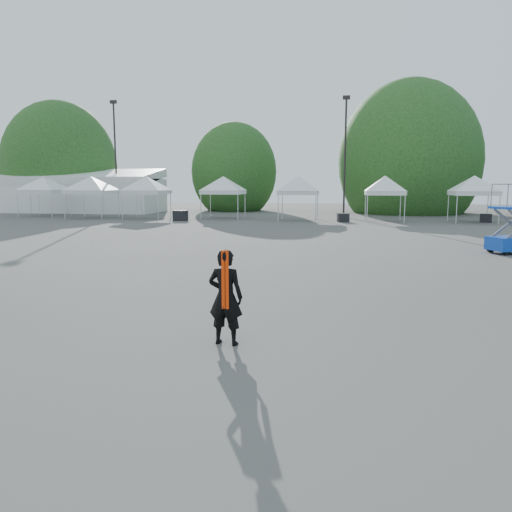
# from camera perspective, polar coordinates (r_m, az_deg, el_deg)

# --- Properties ---
(ground) EXTENTS (120.00, 120.00, 0.00)m
(ground) POSITION_cam_1_polar(r_m,az_deg,el_deg) (11.05, -4.58, -6.34)
(ground) COLOR #474442
(ground) RESTS_ON ground
(marquee) EXTENTS (15.00, 6.25, 4.23)m
(marquee) POSITION_cam_1_polar(r_m,az_deg,el_deg) (51.62, -19.20, 6.96)
(marquee) COLOR white
(marquee) RESTS_ON ground
(light_pole_west) EXTENTS (0.60, 0.25, 10.30)m
(light_pole_west) POSITION_cam_1_polar(r_m,az_deg,el_deg) (49.01, -15.79, 11.51)
(light_pole_west) COLOR black
(light_pole_west) RESTS_ON ground
(light_pole_east) EXTENTS (0.60, 0.25, 9.80)m
(light_pole_east) POSITION_cam_1_polar(r_m,az_deg,el_deg) (42.45, 10.15, 11.88)
(light_pole_east) COLOR black
(light_pole_east) RESTS_ON ground
(tree_far_w) EXTENTS (4.80, 4.80, 7.30)m
(tree_far_w) POSITION_cam_1_polar(r_m,az_deg,el_deg) (56.22, -21.48, 9.54)
(tree_far_w) COLOR #382314
(tree_far_w) RESTS_ON ground
(tree_mid_w) EXTENTS (4.16, 4.16, 6.33)m
(tree_mid_w) POSITION_cam_1_polar(r_m,az_deg,el_deg) (51.48, -2.51, 9.59)
(tree_mid_w) COLOR #382314
(tree_mid_w) RESTS_ON ground
(tree_mid_e) EXTENTS (5.12, 5.12, 7.79)m
(tree_mid_e) POSITION_cam_1_polar(r_m,az_deg,el_deg) (49.82, 17.07, 10.33)
(tree_mid_e) COLOR #382314
(tree_mid_e) RESTS_ON ground
(tent_a) EXTENTS (4.57, 4.57, 3.88)m
(tent_a) POSITION_cam_1_polar(r_m,az_deg,el_deg) (46.26, -23.12, 8.00)
(tent_a) COLOR silver
(tent_a) RESTS_ON ground
(tent_b) EXTENTS (4.67, 4.67, 3.88)m
(tent_b) POSITION_cam_1_polar(r_m,az_deg,el_deg) (42.50, -18.33, 8.27)
(tent_b) COLOR silver
(tent_b) RESTS_ON ground
(tent_c) EXTENTS (4.40, 4.40, 3.88)m
(tent_c) POSITION_cam_1_polar(r_m,az_deg,el_deg) (40.50, -12.44, 8.52)
(tent_c) COLOR silver
(tent_c) RESTS_ON ground
(tent_d) EXTENTS (4.40, 4.40, 3.88)m
(tent_d) POSITION_cam_1_polar(r_m,az_deg,el_deg) (39.87, -3.75, 8.70)
(tent_d) COLOR silver
(tent_d) RESTS_ON ground
(tent_e) EXTENTS (4.16, 4.16, 3.88)m
(tent_e) POSITION_cam_1_polar(r_m,az_deg,el_deg) (37.90, 4.90, 8.70)
(tent_e) COLOR silver
(tent_e) RESTS_ON ground
(tent_f) EXTENTS (3.93, 3.93, 3.88)m
(tent_f) POSITION_cam_1_polar(r_m,az_deg,el_deg) (37.79, 14.56, 8.47)
(tent_f) COLOR silver
(tent_f) RESTS_ON ground
(tent_g) EXTENTS (4.22, 4.22, 3.88)m
(tent_g) POSITION_cam_1_polar(r_m,az_deg,el_deg) (38.96, 23.69, 8.03)
(tent_g) COLOR silver
(tent_g) RESTS_ON ground
(man) EXTENTS (0.65, 0.46, 1.68)m
(man) POSITION_cam_1_polar(r_m,az_deg,el_deg) (8.66, -3.51, -4.68)
(man) COLOR black
(man) RESTS_ON ground
(crate_west) EXTENTS (0.99, 0.77, 0.77)m
(crate_west) POSITION_cam_1_polar(r_m,az_deg,el_deg) (37.82, -8.63, 4.59)
(crate_west) COLOR black
(crate_west) RESTS_ON ground
(crate_mid) EXTENTS (0.92, 0.78, 0.63)m
(crate_mid) POSITION_cam_1_polar(r_m,az_deg,el_deg) (36.72, 9.93, 4.34)
(crate_mid) COLOR black
(crate_mid) RESTS_ON ground
(crate_east) EXTENTS (0.92, 0.80, 0.61)m
(crate_east) POSITION_cam_1_polar(r_m,az_deg,el_deg) (39.44, 24.79, 3.95)
(crate_east) COLOR black
(crate_east) RESTS_ON ground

